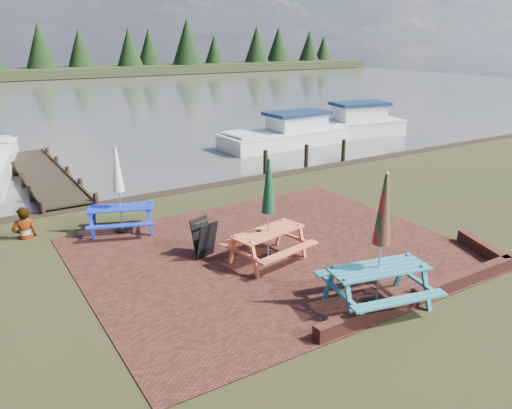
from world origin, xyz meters
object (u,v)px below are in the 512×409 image
object	(u,v)px
boat_far	(349,125)
boat_near	(287,135)
person	(21,208)
picnic_table_blue	(120,203)
picnic_table_red	(268,226)
chalkboard	(204,238)
jetty	(44,175)
picnic_table_teal	(379,261)

from	to	relation	value
boat_far	boat_near	bearing A→B (deg)	104.76
boat_near	boat_far	bearing A→B (deg)	-87.91
boat_near	person	world-z (taller)	person
picnic_table_blue	boat_near	distance (m)	13.40
picnic_table_red	chalkboard	xyz separation A→B (m)	(-1.16, 1.03, -0.40)
jetty	boat_far	distance (m)	16.24
person	boat_far	bearing A→B (deg)	-158.19
jetty	chalkboard	bearing A→B (deg)	-78.28
picnic_table_teal	picnic_table_red	bearing A→B (deg)	115.55
chalkboard	person	bearing A→B (deg)	116.31
jetty	boat_far	world-z (taller)	boat_far
boat_near	person	xyz separation A→B (m)	(-13.25, -6.83, 0.51)
picnic_table_red	picnic_table_blue	distance (m)	4.33
boat_far	picnic_table_teal	bearing A→B (deg)	150.25
boat_near	picnic_table_blue	bearing A→B (deg)	123.21
picnic_table_red	person	size ratio (longest dim) A/B	1.45
picnic_table_teal	jetty	distance (m)	14.03
picnic_table_teal	picnic_table_blue	xyz separation A→B (m)	(-3.05, 6.50, -0.11)
chalkboard	boat_near	xyz separation A→B (m)	(9.73, 10.34, -0.12)
person	chalkboard	bearing A→B (deg)	134.92
picnic_table_red	boat_far	xyz separation A→B (m)	(13.05, 11.70, -0.47)
picnic_table_red	jetty	size ratio (longest dim) A/B	0.27
boat_far	jetty	bearing A→B (deg)	104.44
person	boat_near	bearing A→B (deg)	-152.89
boat_near	jetty	bearing A→B (deg)	91.64
chalkboard	jetty	size ratio (longest dim) A/B	0.10
picnic_table_teal	boat_far	xyz separation A→B (m)	(12.37, 14.56, -0.54)
boat_near	picnic_table_red	bearing A→B (deg)	140.92
picnic_table_red	jetty	bearing A→B (deg)	95.45
boat_far	picnic_table_red	bearing A→B (deg)	142.46
picnic_table_teal	boat_far	size ratio (longest dim) A/B	0.40
picnic_table_blue	picnic_table_teal	bearing A→B (deg)	-44.80
chalkboard	boat_near	world-z (taller)	boat_near
picnic_table_red	jetty	world-z (taller)	picnic_table_red
picnic_table_teal	person	world-z (taller)	picnic_table_teal
picnic_table_teal	chalkboard	bearing A→B (deg)	127.47
chalkboard	jetty	world-z (taller)	chalkboard
picnic_table_teal	boat_far	world-z (taller)	picnic_table_teal
chalkboard	jetty	distance (m)	9.79
picnic_table_blue	person	size ratio (longest dim) A/B	1.39
picnic_table_teal	picnic_table_blue	size ratio (longest dim) A/B	1.14
jetty	boat_far	xyz separation A→B (m)	(16.20, 1.09, 0.29)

